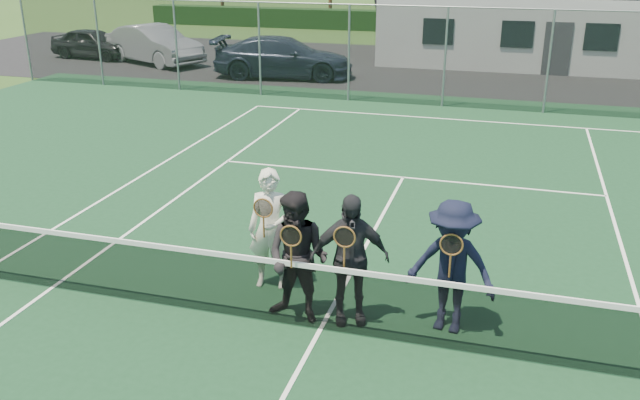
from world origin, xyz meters
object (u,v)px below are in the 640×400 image
(car_c, at_px, (283,57))
(player_b, at_px, (298,258))
(tennis_net, at_px, (320,295))
(player_c, at_px, (349,259))
(car_a, at_px, (93,43))
(player_d, at_px, (451,267))
(player_a, at_px, (271,229))
(car_b, at_px, (154,45))

(car_c, height_order, player_b, player_b)
(tennis_net, bearing_deg, player_c, 51.67)
(car_a, xyz_separation_m, car_c, (9.46, -1.92, 0.10))
(car_a, relative_size, player_d, 2.12)
(player_a, relative_size, player_b, 1.00)
(tennis_net, height_order, player_b, player_b)
(player_b, xyz_separation_m, player_d, (1.96, 0.30, -0.00))
(player_a, relative_size, player_c, 1.00)
(player_a, distance_m, player_b, 1.04)
(tennis_net, xyz_separation_m, player_d, (1.59, 0.50, 0.38))
(player_a, bearing_deg, car_b, 123.77)
(car_c, height_order, player_a, player_a)
(tennis_net, height_order, player_a, player_a)
(car_a, bearing_deg, player_a, -133.40)
(car_a, height_order, player_b, player_b)
(car_a, xyz_separation_m, player_c, (16.06, -18.29, 0.27))
(player_d, bearing_deg, player_c, -173.78)
(player_b, distance_m, player_c, 0.67)
(tennis_net, relative_size, player_c, 6.49)
(tennis_net, distance_m, player_c, 0.60)
(car_a, xyz_separation_m, car_b, (3.26, -0.49, 0.14))
(car_a, xyz_separation_m, player_b, (15.41, -18.44, 0.27))
(car_c, relative_size, tennis_net, 0.44)
(car_c, height_order, player_c, player_c)
(car_b, xyz_separation_m, player_b, (12.14, -17.95, 0.13))
(player_b, bearing_deg, car_b, 124.08)
(car_b, height_order, tennis_net, car_b)
(car_b, distance_m, car_c, 6.36)
(player_a, relative_size, player_d, 1.00)
(player_a, height_order, player_d, same)
(car_b, bearing_deg, player_b, -121.47)
(tennis_net, bearing_deg, car_b, 124.57)
(tennis_net, bearing_deg, car_c, 110.69)
(car_c, bearing_deg, tennis_net, -167.07)
(car_c, xyz_separation_m, player_b, (5.95, -16.52, 0.17))
(player_c, relative_size, player_d, 1.00)
(car_a, bearing_deg, car_b, -91.86)
(tennis_net, bearing_deg, player_d, 17.57)
(car_a, bearing_deg, player_b, -133.39)
(car_b, xyz_separation_m, player_c, (12.80, -17.79, 0.14))
(car_c, distance_m, tennis_net, 17.88)
(car_a, bearing_deg, player_c, -131.97)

